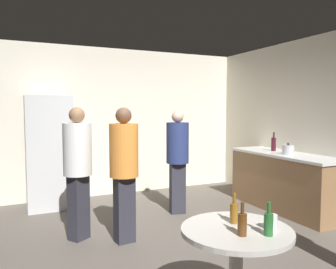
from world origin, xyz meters
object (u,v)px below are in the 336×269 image
Objects in this scene: beer_bottle_amber at (234,212)px; plastic_cup_white at (272,222)px; foreground_table at (236,243)px; person_in_white_shirt at (78,163)px; beer_bottle_green at (268,223)px; kettle at (288,150)px; wine_bottle_on_counter at (274,144)px; refrigerator at (49,152)px; beer_bottle_brown at (242,223)px; person_in_orange_shirt at (124,164)px; person_in_navy_shirt at (178,154)px.

plastic_cup_white is (0.16, -0.23, -0.03)m from beer_bottle_amber.
person_in_white_shirt is (-0.75, 2.17, 0.31)m from foreground_table.
beer_bottle_amber and beer_bottle_green have the same top height.
plastic_cup_white is 0.07× the size of person_in_white_shirt.
foreground_table is (-2.37, -1.94, -0.34)m from kettle.
plastic_cup_white is at bearing -132.25° from wine_bottle_on_counter.
foreground_table is at bearing 119.45° from beer_bottle_green.
refrigerator is 5.81× the size of wine_bottle_on_counter.
beer_bottle_amber is (0.98, -3.64, -0.08)m from refrigerator.
foreground_table is 0.22m from beer_bottle_amber.
beer_bottle_brown is at bearing -113.29° from beer_bottle_amber.
beer_bottle_green is at bearing -60.55° from foreground_table.
beer_bottle_amber reaches higher than foreground_table.
kettle reaches higher than beer_bottle_green.
plastic_cup_white is (0.09, 0.07, -0.03)m from beer_bottle_green.
wine_bottle_on_counter is 1.35× the size of beer_bottle_amber.
kettle is 1.06× the size of beer_bottle_amber.
beer_bottle_green is at bearing 3.20° from person_in_orange_shirt.
beer_bottle_brown reaches higher than plastic_cup_white.
refrigerator is 3.86m from foreground_table.
beer_bottle_amber is 1.00× the size of beer_bottle_brown.
refrigerator is at bearing 104.88° from beer_bottle_green.
person_in_white_shirt is (-0.79, 2.07, 0.12)m from beer_bottle_amber.
person_in_white_shirt reaches higher than person_in_navy_shirt.
wine_bottle_on_counter is (3.40, -1.38, 0.12)m from refrigerator.
beer_bottle_amber is at bearing -14.26° from person_in_white_shirt.
foreground_table is 0.50× the size of person_in_orange_shirt.
foreground_table is 0.23m from beer_bottle_brown.
person_in_navy_shirt is at bearing 77.51° from plastic_cup_white.
foreground_table is (0.93, -3.74, -0.27)m from refrigerator.
beer_bottle_amber is 0.25m from beer_bottle_brown.
refrigerator reaches higher than person_in_orange_shirt.
beer_bottle_amber is at bearing 66.71° from beer_bottle_brown.
beer_bottle_green is at bearing -23.84° from beer_bottle_brown.
beer_bottle_brown is (0.88, -3.87, -0.08)m from refrigerator.
plastic_cup_white is 0.07× the size of person_in_navy_shirt.
beer_bottle_amber is 0.14× the size of person_in_white_shirt.
kettle is 2.22× the size of plastic_cup_white.
person_in_white_shirt is (-0.95, 2.30, 0.15)m from plastic_cup_white.
person_in_navy_shirt reaches higher than wine_bottle_on_counter.
beer_bottle_amber is 0.14× the size of person_in_orange_shirt.
person_in_navy_shirt is 1.31m from person_in_orange_shirt.
beer_bottle_brown is 2.86m from person_in_navy_shirt.
wine_bottle_on_counter reaches higher than beer_bottle_brown.
kettle is 2.96m from beer_bottle_amber.
person_in_navy_shirt is (0.81, 2.60, 0.29)m from foreground_table.
person_in_white_shirt reaches higher than beer_bottle_green.
refrigerator is 3.77m from beer_bottle_amber.
person_in_white_shirt is at bearing 111.00° from beer_bottle_amber.
person_in_white_shirt is (-1.56, -0.43, 0.03)m from person_in_navy_shirt.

